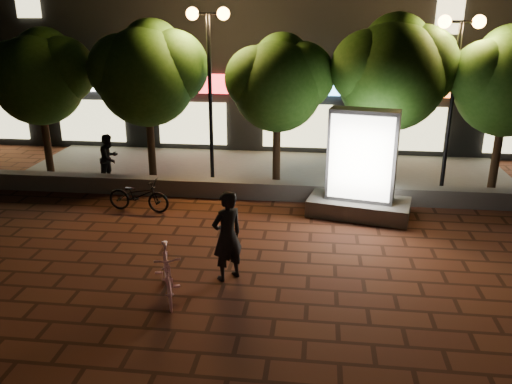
# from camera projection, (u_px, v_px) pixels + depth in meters

# --- Properties ---
(ground) EXTENTS (80.00, 80.00, 0.00)m
(ground) POSITION_uv_depth(u_px,v_px,m) (233.00, 259.00, 11.44)
(ground) COLOR #522819
(ground) RESTS_ON ground
(retaining_wall) EXTENTS (16.00, 0.45, 0.50)m
(retaining_wall) POSITION_uv_depth(u_px,v_px,m) (255.00, 190.00, 15.11)
(retaining_wall) COLOR slate
(retaining_wall) RESTS_ON ground
(sidewalk) EXTENTS (16.00, 5.00, 0.08)m
(sidewalk) POSITION_uv_depth(u_px,v_px,m) (264.00, 171.00, 17.52)
(sidewalk) COLOR slate
(sidewalk) RESTS_ON ground
(building_block) EXTENTS (28.00, 8.12, 11.30)m
(building_block) POSITION_uv_depth(u_px,v_px,m) (281.00, 14.00, 21.96)
(building_block) COLOR black
(building_block) RESTS_ON ground
(tree_far_left) EXTENTS (3.36, 2.80, 4.63)m
(tree_far_left) POSITION_uv_depth(u_px,v_px,m) (40.00, 74.00, 16.26)
(tree_far_left) COLOR black
(tree_far_left) RESTS_ON sidewalk
(tree_left) EXTENTS (3.60, 3.00, 4.89)m
(tree_left) POSITION_uv_depth(u_px,v_px,m) (148.00, 70.00, 15.81)
(tree_left) COLOR black
(tree_left) RESTS_ON sidewalk
(tree_mid) EXTENTS (3.24, 2.70, 4.50)m
(tree_mid) POSITION_uv_depth(u_px,v_px,m) (279.00, 80.00, 15.43)
(tree_mid) COLOR black
(tree_mid) RESTS_ON sidewalk
(tree_right) EXTENTS (3.72, 3.10, 5.07)m
(tree_right) POSITION_uv_depth(u_px,v_px,m) (394.00, 69.00, 14.94)
(tree_right) COLOR black
(tree_right) RESTS_ON sidewalk
(tree_far_right) EXTENTS (3.48, 2.90, 4.76)m
(tree_far_right) POSITION_uv_depth(u_px,v_px,m) (510.00, 78.00, 14.64)
(tree_far_right) COLOR black
(tree_far_right) RESTS_ON sidewalk
(street_lamp_left) EXTENTS (1.26, 0.36, 5.18)m
(street_lamp_left) POSITION_uv_depth(u_px,v_px,m) (209.00, 52.00, 15.15)
(street_lamp_left) COLOR black
(street_lamp_left) RESTS_ON sidewalk
(street_lamp_right) EXTENTS (1.26, 0.36, 4.98)m
(street_lamp_right) POSITION_uv_depth(u_px,v_px,m) (457.00, 59.00, 14.40)
(street_lamp_right) COLOR black
(street_lamp_right) RESTS_ON sidewalk
(ad_kiosk) EXTENTS (2.83, 1.83, 2.84)m
(ad_kiosk) POSITION_uv_depth(u_px,v_px,m) (361.00, 174.00, 13.57)
(ad_kiosk) COLOR slate
(ad_kiosk) RESTS_ON ground
(scooter_pink) EXTENTS (1.03, 1.75, 1.01)m
(scooter_pink) POSITION_uv_depth(u_px,v_px,m) (167.00, 273.00, 9.79)
(scooter_pink) COLOR #EDA0C5
(scooter_pink) RESTS_ON ground
(rider) EXTENTS (0.81, 0.80, 1.88)m
(rider) POSITION_uv_depth(u_px,v_px,m) (227.00, 236.00, 10.34)
(rider) COLOR black
(rider) RESTS_ON ground
(scooter_parked) EXTENTS (1.77, 0.77, 0.90)m
(scooter_parked) POSITION_uv_depth(u_px,v_px,m) (139.00, 195.00, 14.05)
(scooter_parked) COLOR black
(scooter_parked) RESTS_ON ground
(pedestrian) EXTENTS (0.77, 0.87, 1.52)m
(pedestrian) POSITION_uv_depth(u_px,v_px,m) (109.00, 158.00, 16.10)
(pedestrian) COLOR black
(pedestrian) RESTS_ON sidewalk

